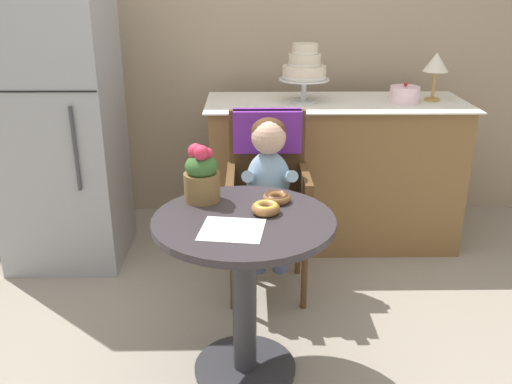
# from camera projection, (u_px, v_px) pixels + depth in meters

# --- Properties ---
(ground_plane) EXTENTS (8.00, 8.00, 0.00)m
(ground_plane) POSITION_uv_depth(u_px,v_px,m) (245.00, 369.00, 2.42)
(ground_plane) COLOR gray
(back_wall) EXTENTS (4.80, 0.10, 2.70)m
(back_wall) POSITION_uv_depth(u_px,v_px,m) (244.00, 17.00, 3.66)
(back_wall) COLOR tan
(back_wall) RESTS_ON ground
(cafe_table) EXTENTS (0.72, 0.72, 0.72)m
(cafe_table) POSITION_uv_depth(u_px,v_px,m) (244.00, 266.00, 2.24)
(cafe_table) COLOR #332D33
(cafe_table) RESTS_ON ground
(wicker_chair) EXTENTS (0.42, 0.45, 0.95)m
(wicker_chair) POSITION_uv_depth(u_px,v_px,m) (267.00, 173.00, 2.90)
(wicker_chair) COLOR brown
(wicker_chair) RESTS_ON ground
(seated_child) EXTENTS (0.27, 0.32, 0.73)m
(seated_child) POSITION_uv_depth(u_px,v_px,m) (269.00, 176.00, 2.74)
(seated_child) COLOR #8CADCC
(seated_child) RESTS_ON ground
(paper_napkin) EXTENTS (0.26, 0.25, 0.00)m
(paper_napkin) POSITION_uv_depth(u_px,v_px,m) (232.00, 230.00, 2.06)
(paper_napkin) COLOR white
(paper_napkin) RESTS_ON cafe_table
(donut_front) EXTENTS (0.11, 0.11, 0.04)m
(donut_front) POSITION_uv_depth(u_px,v_px,m) (266.00, 208.00, 2.20)
(donut_front) COLOR #936033
(donut_front) RESTS_ON cafe_table
(donut_mid) EXTENTS (0.12, 0.12, 0.04)m
(donut_mid) POSITION_uv_depth(u_px,v_px,m) (277.00, 197.00, 2.31)
(donut_mid) COLOR #936033
(donut_mid) RESTS_ON cafe_table
(flower_vase) EXTENTS (0.15, 0.15, 0.25)m
(flower_vase) POSITION_uv_depth(u_px,v_px,m) (201.00, 175.00, 2.29)
(flower_vase) COLOR brown
(flower_vase) RESTS_ON cafe_table
(display_counter) EXTENTS (1.56, 0.62, 0.90)m
(display_counter) POSITION_uv_depth(u_px,v_px,m) (333.00, 172.00, 3.48)
(display_counter) COLOR olive
(display_counter) RESTS_ON ground
(tiered_cake_stand) EXTENTS (0.30, 0.30, 0.34)m
(tiered_cake_stand) POSITION_uv_depth(u_px,v_px,m) (304.00, 68.00, 3.24)
(tiered_cake_stand) COLOR silver
(tiered_cake_stand) RESTS_ON display_counter
(round_layer_cake) EXTENTS (0.17, 0.17, 0.12)m
(round_layer_cake) POSITION_uv_depth(u_px,v_px,m) (405.00, 94.00, 3.28)
(round_layer_cake) COLOR silver
(round_layer_cake) RESTS_ON display_counter
(table_lamp) EXTENTS (0.15, 0.15, 0.28)m
(table_lamp) POSITION_uv_depth(u_px,v_px,m) (436.00, 64.00, 3.26)
(table_lamp) COLOR #B28C47
(table_lamp) RESTS_ON display_counter
(refrigerator) EXTENTS (0.64, 0.63, 1.70)m
(refrigerator) POSITION_uv_depth(u_px,v_px,m) (58.00, 119.00, 3.13)
(refrigerator) COLOR #9EA0A5
(refrigerator) RESTS_ON ground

